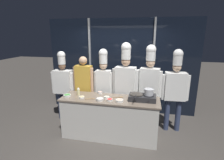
{
  "coord_description": "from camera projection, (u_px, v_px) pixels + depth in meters",
  "views": [
    {
      "loc": [
        0.79,
        -3.48,
        2.3
      ],
      "look_at": [
        0.0,
        0.25,
        1.27
      ],
      "focal_mm": 28.0,
      "sensor_mm": 36.0,
      "label": 1
    }
  ],
  "objects": [
    {
      "name": "prep_bowl_ginger",
      "position": [
        82.0,
        97.0,
        3.82
      ],
      "size": [
        0.12,
        0.12,
        0.04
      ],
      "color": "white",
      "rests_on": "demo_counter"
    },
    {
      "name": "prep_bowl_scallions",
      "position": [
        67.0,
        95.0,
        3.91
      ],
      "size": [
        0.17,
        0.17,
        0.05
      ],
      "color": "white",
      "rests_on": "demo_counter"
    },
    {
      "name": "prep_bowl_onion",
      "position": [
        100.0,
        99.0,
        3.68
      ],
      "size": [
        0.16,
        0.16,
        0.05
      ],
      "color": "white",
      "rests_on": "demo_counter"
    },
    {
      "name": "window_wall_back",
      "position": [
        121.0,
        67.0,
        5.08
      ],
      "size": [
        4.29,
        0.09,
        2.7
      ],
      "color": "black",
      "rests_on": "ground_plane"
    },
    {
      "name": "squeeze_bottle_oil",
      "position": [
        78.0,
        91.0,
        3.99
      ],
      "size": [
        0.07,
        0.07,
        0.19
      ],
      "color": "beige",
      "rests_on": "demo_counter"
    },
    {
      "name": "demo_counter",
      "position": [
        110.0,
        118.0,
        3.92
      ],
      "size": [
        2.15,
        0.66,
        0.92
      ],
      "color": "beige",
      "rests_on": "ground_plane"
    },
    {
      "name": "prep_bowl_noodles",
      "position": [
        107.0,
        97.0,
        3.78
      ],
      "size": [
        0.12,
        0.12,
        0.05
      ],
      "color": "white",
      "rests_on": "demo_counter"
    },
    {
      "name": "serving_spoon_solid",
      "position": [
        92.0,
        99.0,
        3.77
      ],
      "size": [
        0.2,
        0.11,
        0.02
      ],
      "color": "olive",
      "rests_on": "demo_counter"
    },
    {
      "name": "chef_sous",
      "position": [
        103.0,
        80.0,
        4.35
      ],
      "size": [
        0.49,
        0.21,
        1.94
      ],
      "rotation": [
        0.0,
        0.0,
        3.14
      ],
      "color": "#2D3856",
      "rests_on": "ground_plane"
    },
    {
      "name": "prep_bowl_shrimp",
      "position": [
        100.0,
        93.0,
        4.08
      ],
      "size": [
        0.1,
        0.1,
        0.06
      ],
      "color": "white",
      "rests_on": "demo_counter"
    },
    {
      "name": "chef_apprentice",
      "position": [
        175.0,
        87.0,
        4.01
      ],
      "size": [
        0.62,
        0.27,
        1.96
      ],
      "rotation": [
        0.0,
        0.0,
        3.21
      ],
      "color": "#2D3856",
      "rests_on": "ground_plane"
    },
    {
      "name": "portable_stove",
      "position": [
        142.0,
        97.0,
        3.69
      ],
      "size": [
        0.56,
        0.35,
        0.13
      ],
      "color": "#28282B",
      "rests_on": "demo_counter"
    },
    {
      "name": "chef_line",
      "position": [
        125.0,
        81.0,
        4.17
      ],
      "size": [
        0.63,
        0.3,
        2.1
      ],
      "rotation": [
        0.0,
        0.0,
        3.03
      ],
      "color": "#2D3856",
      "rests_on": "ground_plane"
    },
    {
      "name": "serving_spoon_slotted",
      "position": [
        120.0,
        97.0,
        3.86
      ],
      "size": [
        0.26,
        0.15,
        0.02
      ],
      "color": "olive",
      "rests_on": "demo_counter"
    },
    {
      "name": "stock_pot",
      "position": [
        149.0,
        92.0,
        3.63
      ],
      "size": [
        0.22,
        0.19,
        0.13
      ],
      "color": "#B7BABF",
      "rests_on": "portable_stove"
    },
    {
      "name": "chef_pastry",
      "position": [
        149.0,
        82.0,
        4.11
      ],
      "size": [
        0.58,
        0.3,
        2.05
      ],
      "rotation": [
        0.0,
        0.0,
        2.98
      ],
      "color": "#2D3856",
      "rests_on": "ground_plane"
    },
    {
      "name": "person_guest",
      "position": [
        84.0,
        83.0,
        4.4
      ],
      "size": [
        0.53,
        0.22,
        1.75
      ],
      "rotation": [
        0.0,
        0.0,
        3.1
      ],
      "color": "#4C4C51",
      "rests_on": "ground_plane"
    },
    {
      "name": "chef_head",
      "position": [
        63.0,
        83.0,
        4.59
      ],
      "size": [
        0.63,
        0.25,
        1.86
      ],
      "rotation": [
        0.0,
        0.0,
        3.15
      ],
      "color": "#2D3856",
      "rests_on": "ground_plane"
    },
    {
      "name": "prep_bowl_bell_pepper",
      "position": [
        110.0,
        100.0,
        3.66
      ],
      "size": [
        0.13,
        0.13,
        0.04
      ],
      "color": "white",
      "rests_on": "demo_counter"
    },
    {
      "name": "ground_plane",
      "position": [
        110.0,
        136.0,
        4.04
      ],
      "size": [
        24.0,
        24.0,
        0.0
      ],
      "primitive_type": "plane",
      "color": "#47423D"
    },
    {
      "name": "frying_pan",
      "position": [
        136.0,
        93.0,
        3.69
      ],
      "size": [
        0.29,
        0.5,
        0.05
      ],
      "color": "#38332D",
      "rests_on": "portable_stove"
    },
    {
      "name": "prep_bowl_chicken",
      "position": [
        120.0,
        100.0,
        3.62
      ],
      "size": [
        0.16,
        0.16,
        0.05
      ],
      "color": "white",
      "rests_on": "demo_counter"
    }
  ]
}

